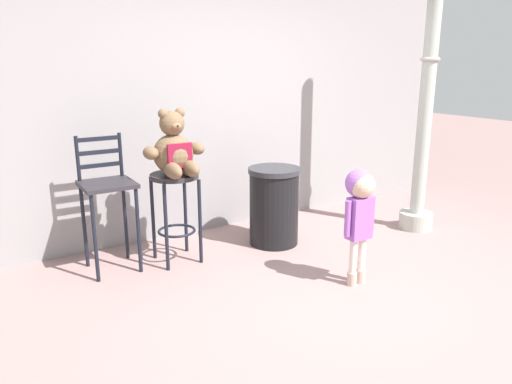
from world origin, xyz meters
name	(u,v)px	position (x,y,z in m)	size (l,w,h in m)	color
ground_plane	(354,303)	(0.00, 0.00, 0.00)	(24.00, 24.00, 0.00)	gray
building_wall	(213,58)	(0.00, 2.27, 1.81)	(6.24, 0.30, 3.62)	gray
bar_stool_with_teddy	(175,198)	(-0.81, 1.48, 0.59)	(0.43, 0.43, 0.82)	#29262B
teddy_bear	(174,151)	(-0.81, 1.45, 1.03)	(0.55, 0.49, 0.57)	brown
child_walking	(360,202)	(0.25, 0.25, 0.70)	(0.31, 0.24, 0.97)	#C5A899
trash_bin	(274,206)	(0.19, 1.38, 0.39)	(0.51, 0.51, 0.78)	black
lamppost	(425,113)	(1.77, 0.93, 1.26)	(0.35, 0.35, 3.12)	#AFB0A6
bar_chair_empty	(107,192)	(-1.37, 1.62, 0.70)	(0.43, 0.43, 1.18)	#29262B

